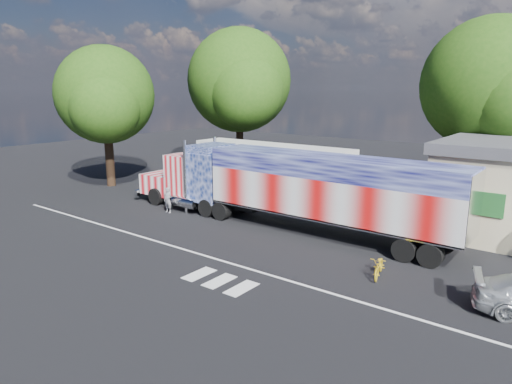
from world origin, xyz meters
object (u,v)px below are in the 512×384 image
Objects in this scene: semi_truck at (287,186)px; coach_bus at (271,169)px; woman at (168,200)px; tree_nw_a at (240,81)px; tree_ne_a at (492,85)px; bicycle at (379,266)px; tree_w_a at (106,95)px.

semi_truck reaches higher than coach_bus.
tree_nw_a is at bearing 109.87° from woman.
woman is at bearing -136.63° from tree_ne_a.
tree_nw_a is at bearing 128.38° from bicycle.
tree_w_a is (-25.77, -11.99, -0.76)m from tree_ne_a.
tree_nw_a is 22.07m from tree_ne_a.
tree_ne_a is at bearing -1.35° from tree_nw_a.
semi_truck is 1.76× the size of tree_ne_a.
coach_bus is at bearing 25.01° from tree_w_a.
tree_nw_a is 13.10m from tree_w_a.
bicycle is 26.51m from tree_w_a.
bicycle is at bearing -26.73° from semi_truck.
coach_bus is 14.55m from tree_w_a.
bicycle is at bearing -9.99° from tree_w_a.
semi_truck is 16.02m from tree_ne_a.
coach_bus is (-5.77, 6.53, -0.48)m from semi_truck.
woman is at bearing -104.26° from coach_bus.
tree_nw_a is (-6.36, 15.35, 7.80)m from woman.
tree_ne_a is 28.43m from tree_w_a.
semi_truck is 8.35m from woman.
woman is at bearing -165.66° from semi_truck.
tree_nw_a is (-8.53, 6.80, 6.67)m from coach_bus.
woman is 18.36m from tree_nw_a.
tree_ne_a is (7.76, 12.80, 5.70)m from semi_truck.
coach_bus is at bearing 131.46° from semi_truck.
tree_ne_a is at bearing 24.95° from tree_w_a.
bicycle is 0.16× the size of tree_w_a.
tree_ne_a reaches higher than coach_bus.
tree_nw_a is (-21.49, 16.94, 8.16)m from bicycle.
tree_w_a is at bearing 161.58° from woman.
tree_w_a reaches higher than bicycle.
tree_ne_a reaches higher than semi_truck.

